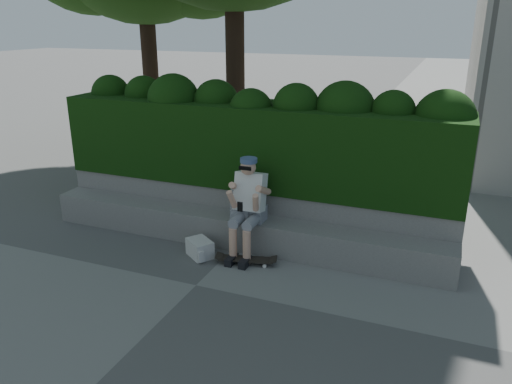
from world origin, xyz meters
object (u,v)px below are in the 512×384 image
at_px(skateboard, 246,259).
at_px(backpack_plaid, 243,204).
at_px(person, 249,203).
at_px(backpack_ground, 200,248).

relative_size(skateboard, backpack_plaid, 1.59).
height_order(person, backpack_ground, person).
bearing_deg(backpack_plaid, backpack_ground, -150.30).
bearing_deg(skateboard, backpack_ground, 168.19).
xyz_separation_m(skateboard, backpack_plaid, (-0.21, 0.39, 0.62)).
height_order(backpack_plaid, backpack_ground, backpack_plaid).
relative_size(person, backpack_plaid, 2.90).
relative_size(backpack_plaid, backpack_ground, 1.27).
height_order(skateboard, backpack_ground, backpack_ground).
bearing_deg(backpack_ground, backpack_plaid, 77.35).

